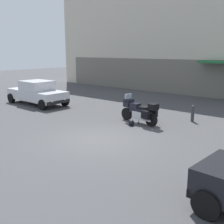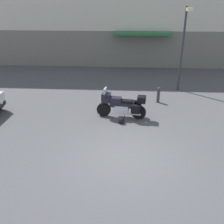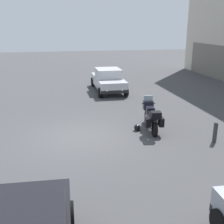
# 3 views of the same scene
# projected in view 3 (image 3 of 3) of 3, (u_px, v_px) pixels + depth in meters

# --- Properties ---
(ground_plane) EXTENTS (80.00, 80.00, 0.00)m
(ground_plane) POSITION_uv_depth(u_px,v_px,m) (80.00, 137.00, 11.65)
(ground_plane) COLOR #424244
(motorcycle) EXTENTS (2.26, 0.89, 1.36)m
(motorcycle) POSITION_uv_depth(u_px,v_px,m) (151.00, 116.00, 12.28)
(motorcycle) COLOR black
(motorcycle) RESTS_ON ground
(helmet) EXTENTS (0.28, 0.28, 0.28)m
(helmet) POSITION_uv_depth(u_px,v_px,m) (137.00, 127.00, 12.31)
(helmet) COLOR black
(helmet) RESTS_ON ground
(car_sedan_far) EXTENTS (4.59, 1.94, 1.56)m
(car_sedan_far) POSITION_uv_depth(u_px,v_px,m) (108.00, 80.00, 19.56)
(car_sedan_far) COLOR silver
(car_sedan_far) RESTS_ON ground
(bollard_curbside) EXTENTS (0.16, 0.16, 0.83)m
(bollard_curbside) POSITION_uv_depth(u_px,v_px,m) (215.00, 132.00, 11.01)
(bollard_curbside) COLOR #333338
(bollard_curbside) RESTS_ON ground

